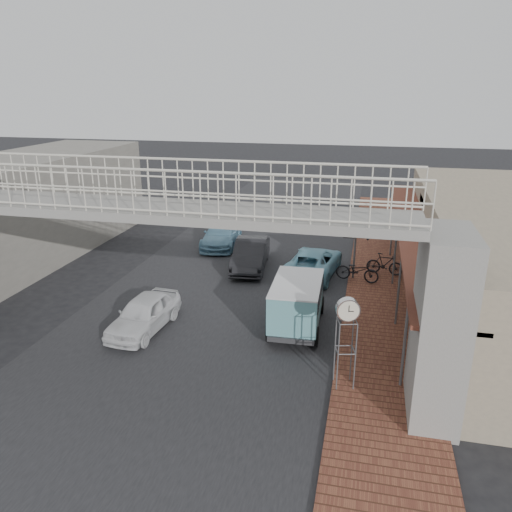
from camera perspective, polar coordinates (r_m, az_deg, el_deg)
The scene contains 15 objects.
ground at distance 18.83m, azimuth -5.87°, elevation -7.20°, with size 120.00×120.00×0.00m, color black.
road_strip at distance 18.83m, azimuth -5.87°, elevation -7.18°, with size 10.00×60.00×0.01m, color black.
sidewalk at distance 20.68m, azimuth 14.33°, elevation -5.10°, with size 3.00×40.00×0.10m, color brown.
shophouse_row at distance 21.59m, azimuth 26.63°, elevation 0.02°, with size 7.20×18.00×4.00m.
footbridge at distance 14.16m, azimuth -11.44°, elevation -2.46°, with size 16.40×2.40×6.34m.
building_far_left at distance 28.15m, azimuth -23.75°, elevation 5.48°, with size 5.00×14.00×5.00m, color gray.
white_hatchback at distance 18.17m, azimuth -12.69°, elevation -6.44°, with size 1.46×3.62×1.23m, color white.
dark_sedan at distance 23.63m, azimuth -0.62°, elevation 0.20°, with size 1.45×4.17×1.37m, color black.
angkot_curb at distance 22.99m, azimuth 6.60°, elevation -0.67°, with size 2.03×4.39×1.22m, color #78BBD0.
angkot_far at distance 27.15m, azimuth -3.96°, elevation 2.52°, with size 1.76×4.33×1.26m, color #6595AF.
angkot_van at distance 17.71m, azimuth 4.75°, elevation -4.76°, with size 1.83×3.79×1.83m.
motorcycle_near at distance 22.27m, azimuth 11.50°, elevation -1.61°, with size 0.66×1.90×1.00m, color black.
motorcycle_far at distance 23.36m, azimuth 14.51°, elevation -0.88°, with size 0.47×1.65×0.99m, color black.
street_clock at distance 13.95m, azimuth 10.42°, elevation -6.50°, with size 0.69×0.63×2.70m.
arrow_sign at distance 22.22m, azimuth 13.11°, elevation 2.92°, with size 1.65×1.08×2.76m.
Camera 1 is at (5.64, -15.97, 8.22)m, focal length 35.00 mm.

